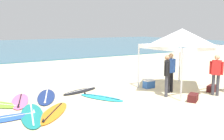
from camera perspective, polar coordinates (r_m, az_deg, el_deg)
ground_plane at (r=10.38m, az=3.41°, el=-6.55°), size 80.00×80.00×0.00m
canopy_tent at (r=12.15m, az=14.80°, el=6.90°), size 2.80×2.80×2.75m
surfboard_orange at (r=9.05m, az=-12.51°, el=-8.93°), size 1.91×2.24×0.19m
surfboard_cyan at (r=10.67m, az=-2.38°, el=-5.90°), size 1.36×2.06×0.19m
surfboard_navy at (r=11.11m, az=-13.95°, el=-5.56°), size 1.55×2.63×0.19m
surfboard_blue at (r=8.94m, az=-22.31°, el=-9.65°), size 2.31×0.64×0.19m
surfboard_black at (r=11.79m, az=-6.82°, el=-4.48°), size 1.92×1.03×0.19m
surfboard_teal at (r=9.02m, az=-16.81°, el=-9.17°), size 1.26×2.67×0.19m
surfboard_pink at (r=10.77m, az=-19.18°, el=-6.28°), size 1.23×2.36×0.19m
person_red at (r=11.69m, az=21.50°, el=-0.42°), size 0.37×0.49×1.71m
person_black at (r=10.96m, az=11.70°, el=-0.58°), size 0.41×0.42×1.71m
person_blue at (r=11.65m, az=12.49°, el=-0.02°), size 0.55×0.24×1.71m
gear_bag_near_tent at (r=12.54m, az=20.72°, el=-3.71°), size 0.68×0.52×0.28m
gear_bag_by_pole at (r=10.70m, az=17.02°, el=-5.69°), size 0.68×0.58×0.28m
cooler_box at (r=12.51m, az=7.92°, el=-2.94°), size 0.50×0.36×0.39m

